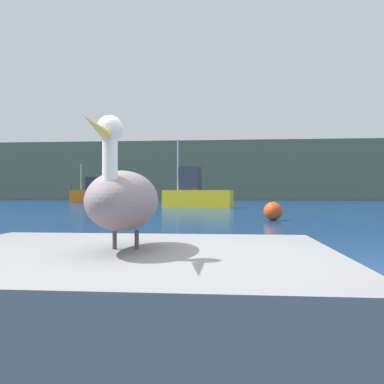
{
  "coord_description": "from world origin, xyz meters",
  "views": [
    {
      "loc": [
        0.32,
        -2.39,
        1.08
      ],
      "look_at": [
        -1.42,
        17.52,
        1.14
      ],
      "focal_mm": 36.85,
      "sensor_mm": 36.0,
      "label": 1
    }
  ],
  "objects_px": {
    "mooring_buoy": "(273,211)",
    "pelican": "(123,198)",
    "fishing_boat_orange": "(96,194)",
    "fishing_boat_yellow": "(196,194)"
  },
  "relations": [
    {
      "from": "pelican",
      "to": "mooring_buoy",
      "type": "bearing_deg",
      "value": 168.32
    },
    {
      "from": "pelican",
      "to": "fishing_boat_yellow",
      "type": "xyz_separation_m",
      "value": [
        -1.63,
        27.11,
        -0.02
      ]
    },
    {
      "from": "pelican",
      "to": "fishing_boat_orange",
      "type": "height_order",
      "value": "fishing_boat_orange"
    },
    {
      "from": "pelican",
      "to": "fishing_boat_orange",
      "type": "relative_size",
      "value": 0.21
    },
    {
      "from": "pelican",
      "to": "fishing_boat_yellow",
      "type": "height_order",
      "value": "fishing_boat_yellow"
    },
    {
      "from": "pelican",
      "to": "fishing_boat_orange",
      "type": "distance_m",
      "value": 43.65
    },
    {
      "from": "mooring_buoy",
      "to": "pelican",
      "type": "bearing_deg",
      "value": -100.82
    },
    {
      "from": "fishing_boat_yellow",
      "to": "mooring_buoy",
      "type": "bearing_deg",
      "value": 118.96
    },
    {
      "from": "pelican",
      "to": "mooring_buoy",
      "type": "height_order",
      "value": "pelican"
    },
    {
      "from": "pelican",
      "to": "fishing_boat_yellow",
      "type": "relative_size",
      "value": 0.23
    }
  ]
}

